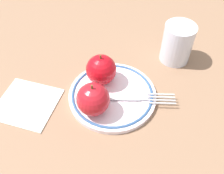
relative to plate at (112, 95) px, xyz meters
The scene contains 7 objects.
ground_plane 0.01m from the plate, 98.60° to the left, with size 2.00×2.00×0.00m, color #86634A.
plate is the anchor object (origin of this frame).
apple_red_whole 0.07m from the plate, 43.66° to the left, with size 0.07×0.07×0.08m.
apple_second_whole 0.06m from the plate, 64.00° to the right, with size 0.07×0.07×0.08m.
fork 0.05m from the plate, 155.52° to the left, with size 0.17×0.04×0.00m.
drinking_glass 0.21m from the plate, 147.03° to the right, with size 0.07×0.07×0.10m, color silver.
napkin_folded 0.19m from the plate, ahead, with size 0.13×0.12×0.01m, color white.
Camera 1 is at (0.04, 0.34, 0.44)m, focal length 40.00 mm.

